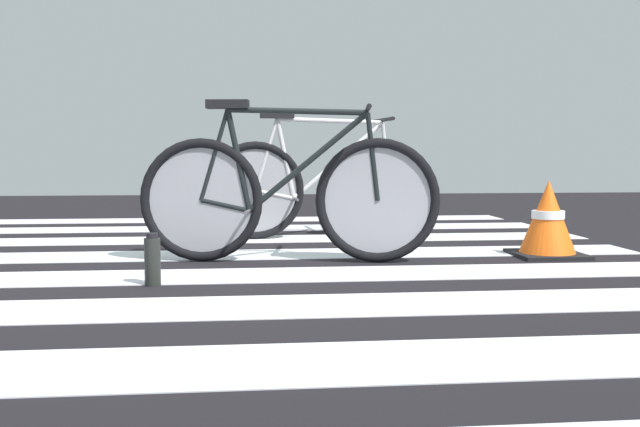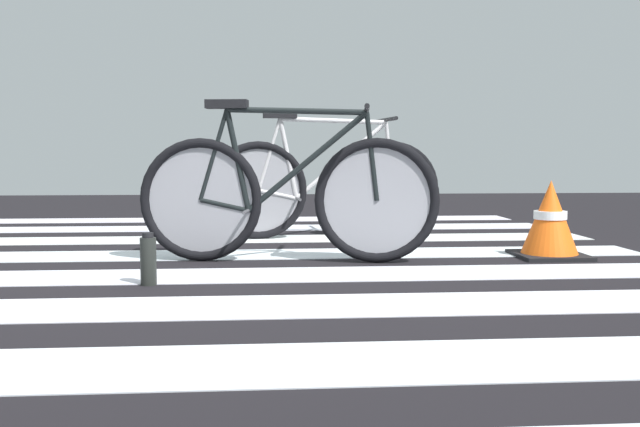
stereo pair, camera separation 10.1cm
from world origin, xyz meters
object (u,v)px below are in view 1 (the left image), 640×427
at_px(water_bottle, 152,261).
at_px(bicycle_1_of_2, 288,196).
at_px(traffic_cone, 548,220).
at_px(bicycle_2_of_2, 323,186).

bearing_deg(water_bottle, bicycle_1_of_2, 44.12).
bearing_deg(bicycle_1_of_2, traffic_cone, 10.29).
distance_m(bicycle_2_of_2, traffic_cone, 1.67).
distance_m(bicycle_1_of_2, water_bottle, 0.99).
bearing_deg(water_bottle, bicycle_2_of_2, 60.87).
height_order(bicycle_2_of_2, water_bottle, bicycle_2_of_2).
bearing_deg(water_bottle, traffic_cone, 17.79).
relative_size(bicycle_1_of_2, water_bottle, 6.87).
height_order(bicycle_2_of_2, traffic_cone, bicycle_2_of_2).
height_order(bicycle_1_of_2, bicycle_2_of_2, same).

